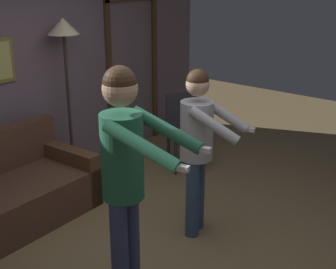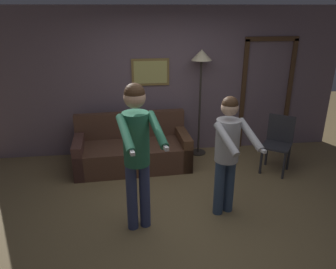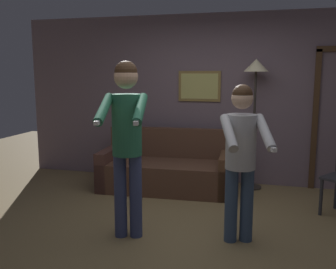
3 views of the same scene
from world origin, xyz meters
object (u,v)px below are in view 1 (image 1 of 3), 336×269
person_standing_left (125,165)px  torchiere_lamp (64,45)px  person_standing_right (198,139)px  dining_chair_distant (184,126)px

person_standing_left → torchiere_lamp: bearing=60.3°
torchiere_lamp → person_standing_right: (-0.06, -1.90, -0.66)m
torchiere_lamp → person_standing_left: size_ratio=1.05×
torchiere_lamp → dining_chair_distant: bearing=-35.2°
dining_chair_distant → torchiere_lamp: bearing=144.8°
person_standing_right → dining_chair_distant: (1.21, 1.09, -0.42)m
person_standing_right → dining_chair_distant: bearing=41.9°
person_standing_left → dining_chair_distant: 2.72m
torchiere_lamp → person_standing_left: torchiere_lamp is taller
torchiere_lamp → person_standing_right: torchiere_lamp is taller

